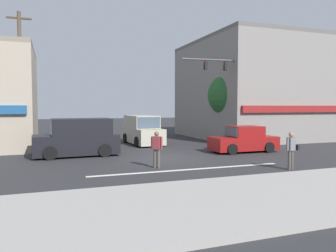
# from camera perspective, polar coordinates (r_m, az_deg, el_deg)

# --- Properties ---
(ground_plane) EXTENTS (120.00, 120.00, 0.00)m
(ground_plane) POSITION_cam_1_polar(r_m,az_deg,el_deg) (17.84, -0.70, -5.56)
(ground_plane) COLOR #2B2B2D
(lane_marking_stripe) EXTENTS (9.00, 0.24, 0.01)m
(lane_marking_stripe) POSITION_cam_1_polar(r_m,az_deg,el_deg) (14.63, 3.86, -7.55)
(lane_marking_stripe) COLOR silver
(lane_marking_stripe) RESTS_ON ground
(sidewalk_curb) EXTENTS (40.00, 5.00, 0.16)m
(sidewalk_curb) POSITION_cam_1_polar(r_m,az_deg,el_deg) (10.35, 15.32, -11.87)
(sidewalk_curb) COLOR #9E9993
(sidewalk_curb) RESTS_ON ground
(building_right_corner) EXTENTS (12.04, 12.13, 8.56)m
(building_right_corner) POSITION_cam_1_polar(r_m,az_deg,el_deg) (31.23, 15.67, 6.03)
(building_right_corner) COLOR gray
(building_right_corner) RESTS_ON ground
(street_tree) EXTENTS (3.39, 3.39, 5.36)m
(street_tree) POSITION_cam_1_polar(r_m,az_deg,el_deg) (25.78, 10.68, 5.29)
(street_tree) COLOR #4C3823
(street_tree) RESTS_ON ground
(utility_pole_near_left) EXTENTS (1.40, 0.22, 8.42)m
(utility_pole_near_left) POSITION_cam_1_polar(r_m,az_deg,el_deg) (21.72, -24.29, 7.29)
(utility_pole_near_left) COLOR brown
(utility_pole_near_left) RESTS_ON ground
(traffic_light_mast) EXTENTS (4.87, 0.59, 6.20)m
(traffic_light_mast) POSITION_cam_1_polar(r_m,az_deg,el_deg) (23.38, 11.50, 6.76)
(traffic_light_mast) COLOR #47474C
(traffic_light_mast) RESTS_ON ground
(van_crossing_rightbound) EXTENTS (4.67, 2.17, 2.11)m
(van_crossing_rightbound) POSITION_cam_1_polar(r_m,az_deg,el_deg) (19.04, -15.40, -2.07)
(van_crossing_rightbound) COLOR black
(van_crossing_rightbound) RESTS_ON ground
(van_crossing_center) EXTENTS (2.27, 4.71, 2.11)m
(van_crossing_center) POSITION_cam_1_polar(r_m,az_deg,el_deg) (24.26, -4.50, -0.79)
(van_crossing_center) COLOR #B7B29E
(van_crossing_center) RESTS_ON ground
(sedan_waiting_far) EXTENTS (4.11, 1.91, 1.58)m
(sedan_waiting_far) POSITION_cam_1_polar(r_m,az_deg,el_deg) (20.60, 13.05, -2.45)
(sedan_waiting_far) COLOR maroon
(sedan_waiting_far) RESTS_ON ground
(pedestrian_foreground_with_bag) EXTENTS (0.69, 0.34, 1.67)m
(pedestrian_foreground_with_bag) POSITION_cam_1_polar(r_m,az_deg,el_deg) (15.37, 20.68, -3.65)
(pedestrian_foreground_with_bag) COLOR #4C4742
(pedestrian_foreground_with_bag) RESTS_ON ground
(pedestrian_mid_crossing) EXTENTS (0.44, 0.42, 1.67)m
(pedestrian_mid_crossing) POSITION_cam_1_polar(r_m,az_deg,el_deg) (14.79, -1.99, -3.71)
(pedestrian_mid_crossing) COLOR #4C4742
(pedestrian_mid_crossing) RESTS_ON ground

